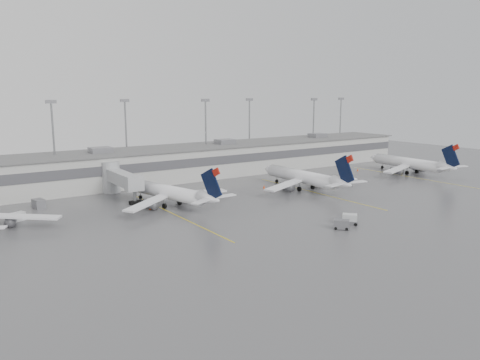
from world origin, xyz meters
TOP-DOWN VIEW (x-y plane):
  - ground at (0.00, 0.00)m, footprint 260.00×260.00m
  - terminal at (-0.01, 57.98)m, footprint 152.00×17.00m
  - light_masts at (0.00, 63.75)m, footprint 142.40×8.00m
  - jet_bridge_right at (-20.50, 45.72)m, footprint 4.00×17.20m
  - stand_markings at (-0.00, 24.00)m, footprint 105.25×40.00m
  - jet_mid_left at (-15.33, 30.36)m, footprint 24.45×27.76m
  - jet_mid_right at (17.50, 27.54)m, footprint 26.82×30.03m
  - jet_far_right at (56.79, 27.61)m, footprint 26.45×29.70m
  - baggage_tug at (4.25, 1.34)m, footprint 3.17×3.26m
  - baggage_cart at (1.05, 0.14)m, footprint 2.70×2.78m
  - gse_uld_a at (-42.17, 35.67)m, footprint 2.50×2.12m
  - gse_uld_b at (-10.83, 41.80)m, footprint 2.43×1.64m
  - gse_uld_c at (24.50, 42.34)m, footprint 3.00×2.44m
  - gse_loader at (-37.28, 43.23)m, footprint 2.27×3.15m
  - cone_b at (-19.67, 30.24)m, footprint 0.48×0.48m
  - cone_c at (10.73, 34.18)m, footprint 0.50×0.50m
  - cone_d at (48.31, 39.16)m, footprint 0.46×0.46m

SIDE VIEW (x-z plane):
  - ground at x=0.00m, z-range 0.00..0.00m
  - stand_markings at x=0.00m, z-range 0.00..0.01m
  - cone_d at x=48.31m, z-range 0.00..0.73m
  - cone_b at x=-19.67m, z-range 0.00..0.76m
  - cone_c at x=10.73m, z-range 0.00..0.80m
  - baggage_tug at x=4.25m, z-range -0.20..1.62m
  - gse_uld_a at x=-42.17m, z-range 0.00..1.50m
  - baggage_cart at x=1.05m, z-range 0.03..1.62m
  - gse_uld_b at x=-10.83m, z-range 0.00..1.71m
  - gse_loader at x=-37.28m, z-range 0.00..1.80m
  - gse_uld_c at x=24.50m, z-range 0.00..1.84m
  - jet_mid_left at x=-15.33m, z-range -1.73..7.43m
  - jet_far_right at x=56.79m, z-range -1.82..7.79m
  - jet_mid_right at x=17.50m, z-range -1.84..7.88m
  - jet_bridge_right at x=-20.50m, z-range 0.37..7.37m
  - terminal at x=-0.01m, z-range -0.55..8.90m
  - light_masts at x=0.00m, z-range 1.73..22.33m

